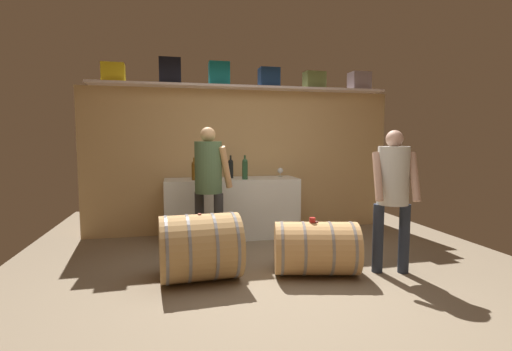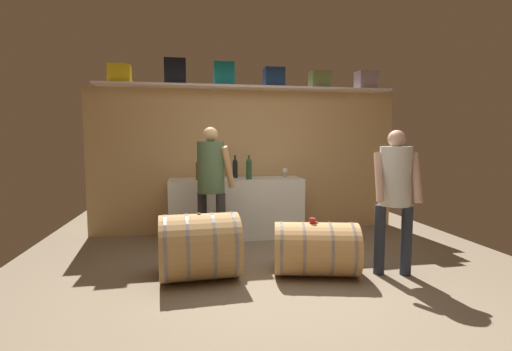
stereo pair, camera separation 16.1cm
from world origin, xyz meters
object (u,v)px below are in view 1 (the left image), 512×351
wine_bottle_dark (231,168)px  wine_barrel_far (200,247)px  wine_barrel_near (316,248)px  toolcase_black (170,71)px  wine_glass (280,171)px  toolcase_navy (269,78)px  wine_bottle_green (245,168)px  winemaker_pouring (209,177)px  toolcase_olive (314,80)px  toolcase_grey (359,81)px  toolcase_yellow (113,73)px  toolcase_teal (219,74)px  visitor_tasting (393,186)px  wine_bottle_amber (194,170)px  tasting_cup (312,220)px  work_cabinet (232,208)px

wine_bottle_dark → wine_barrel_far: wine_bottle_dark is taller
wine_barrel_near → wine_barrel_far: wine_barrel_far is taller
toolcase_black → wine_glass: toolcase_black is taller
wine_barrel_near → toolcase_black: bearing=140.9°
toolcase_navy → wine_barrel_far: 2.90m
wine_bottle_green → winemaker_pouring: winemaker_pouring is taller
wine_glass → wine_barrel_near: wine_glass is taller
toolcase_olive → toolcase_grey: size_ratio=1.03×
toolcase_yellow → toolcase_teal: size_ratio=0.89×
toolcase_teal → winemaker_pouring: toolcase_teal is taller
visitor_tasting → toolcase_olive: bearing=-70.9°
toolcase_teal → wine_barrel_near: size_ratio=0.35×
winemaker_pouring → visitor_tasting: bearing=7.6°
toolcase_yellow → toolcase_teal: toolcase_teal is taller
wine_bottle_amber → wine_bottle_green: size_ratio=0.92×
toolcase_black → tasting_cup: toolcase_black is taller
toolcase_yellow → wine_bottle_green: 2.21m
wine_bottle_amber → visitor_tasting: size_ratio=0.21×
toolcase_navy → work_cabinet: size_ratio=0.15×
wine_barrel_far → toolcase_yellow: bearing=116.3°
work_cabinet → toolcase_grey: bearing=5.6°
work_cabinet → wine_bottle_green: (0.16, -0.15, 0.58)m
tasting_cup → toolcase_navy: bearing=89.7°
toolcase_navy → winemaker_pouring: toolcase_navy is taller
wine_bottle_green → visitor_tasting: bearing=-52.6°
toolcase_yellow → toolcase_teal: 1.44m
toolcase_teal → wine_bottle_dark: 1.36m
wine_bottle_amber → wine_barrel_near: bearing=-53.5°
toolcase_yellow → work_cabinet: toolcase_yellow is taller
wine_bottle_amber → toolcase_black: bearing=134.2°
toolcase_teal → visitor_tasting: toolcase_teal is taller
work_cabinet → wine_bottle_dark: 0.58m
toolcase_yellow → toolcase_black: toolcase_black is taller
work_cabinet → wine_bottle_amber: size_ratio=6.09×
toolcase_navy → tasting_cup: (-0.01, -1.88, -1.74)m
wine_bottle_amber → wine_barrel_near: 2.08m
wine_bottle_green → wine_barrel_far: size_ratio=0.41×
wine_bottle_amber → toolcase_olive: bearing=9.4°
toolcase_yellow → wine_glass: (2.32, -0.13, -1.36)m
wine_barrel_near → work_cabinet: bearing=123.5°
wine_bottle_green → toolcase_yellow: bearing=168.6°
toolcase_teal → wine_glass: size_ratio=2.45×
toolcase_grey → winemaker_pouring: bearing=-161.2°
toolcase_olive → wine_barrel_far: bearing=-140.6°
toolcase_teal → toolcase_grey: size_ratio=1.11×
toolcase_olive → tasting_cup: 2.65m
wine_bottle_green → wine_bottle_amber: bearing=176.2°
toolcase_teal → wine_bottle_amber: size_ratio=1.08×
toolcase_black → toolcase_olive: bearing=-0.5°
wine_barrel_near → winemaker_pouring: 1.56m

